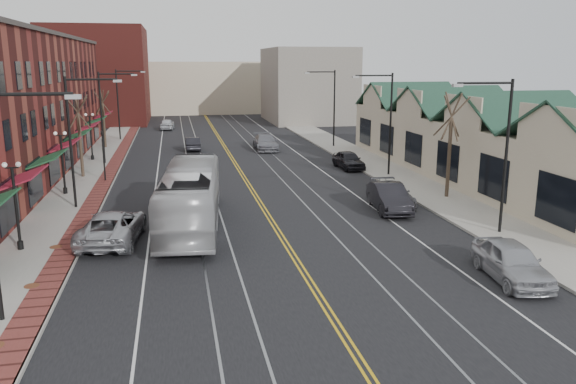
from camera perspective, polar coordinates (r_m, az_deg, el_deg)
name	(u,v)px	position (r m, az deg, el deg)	size (l,w,h in m)	color
ground	(319,297)	(22.40, 3.15, -10.57)	(160.00, 160.00, 0.00)	black
sidewalk_left	(78,194)	(41.37, -20.56, -0.19)	(4.00, 120.00, 0.15)	gray
sidewalk_right	(404,180)	(44.32, 11.71, 1.22)	(4.00, 120.00, 0.15)	gray
building_right	(477,149)	(46.61, 18.65, 4.16)	(8.00, 36.00, 4.60)	#C1AF95
backdrop_left	(99,75)	(90.49, -18.66, 11.17)	(14.00, 18.00, 14.00)	maroon
backdrop_mid	(202,87)	(105.06, -8.75, 10.50)	(22.00, 14.00, 9.00)	#C1AF95
backdrop_right	(307,85)	(87.29, 1.98, 10.80)	(12.00, 16.00, 11.00)	slate
streetlight_l_0	(0,183)	(21.03, -27.20, 0.79)	(3.33, 0.25, 8.00)	black
streetlight_l_1	(77,129)	(36.51, -20.64, 6.04)	(3.33, 0.25, 8.00)	black
streetlight_l_2	(106,108)	(52.30, -17.98, 8.12)	(3.33, 0.25, 8.00)	black
streetlight_l_3	(122,97)	(68.19, -16.55, 9.23)	(3.33, 0.25, 8.00)	black
streetlight_r_0	(499,141)	(30.80, 20.69, 4.87)	(3.33, 0.25, 8.00)	black
streetlight_r_1	(385,113)	(45.07, 9.87, 7.87)	(3.33, 0.25, 8.00)	black
streetlight_r_2	(330,100)	(60.22, 4.31, 9.29)	(3.33, 0.25, 8.00)	black
lamppost_l_1	(16,208)	(29.62, -25.88, -1.48)	(0.84, 0.28, 4.27)	black
lamppost_l_2	(63,164)	(41.10, -21.90, 2.65)	(0.84, 0.28, 4.27)	black
lamppost_l_3	(91,138)	(54.78, -19.38, 5.24)	(0.84, 0.28, 4.27)	black
tree_left_near	(80,134)	(46.72, -20.41, 5.55)	(1.78, 1.37, 6.48)	#382B21
tree_left_far	(104,117)	(62.51, -18.23, 7.21)	(1.66, 1.28, 6.02)	#382B21
tree_right_mid	(450,143)	(38.57, 16.12, 4.79)	(1.90, 1.46, 6.93)	#382B21
manhole_mid	(32,286)	(25.18, -24.59, -8.66)	(0.60, 0.60, 0.02)	#592D19
manhole_far	(56,247)	(29.79, -22.50, -5.17)	(0.60, 0.60, 0.02)	#592D19
traffic_signal	(103,152)	(44.65, -18.26, 3.89)	(0.18, 0.15, 3.80)	black
transit_bus	(191,197)	(31.32, -9.86, -0.53)	(2.87, 12.27, 3.42)	#BDBDBF
parked_suv	(112,227)	(29.89, -17.42, -3.37)	(2.73, 5.91, 1.64)	#ABADB3
parked_car_a	(511,261)	(25.48, 21.76, -6.56)	(1.94, 4.82, 1.64)	#A6A7AD
parked_car_b	(389,197)	(35.04, 10.22, -0.55)	(1.78, 5.10, 1.68)	black
parked_car_c	(393,194)	(36.78, 10.59, -0.17)	(1.91, 4.71, 1.37)	#57575D
parked_car_d	(349,160)	(48.52, 6.17, 3.25)	(1.78, 4.43, 1.51)	black
distant_car_left	(193,144)	(59.24, -9.66, 4.86)	(1.45, 4.16, 1.37)	black
distant_car_right	(265,142)	(58.65, -2.30, 5.07)	(2.25, 5.53, 1.61)	slate
distant_car_far	(167,124)	(78.36, -12.18, 6.76)	(1.74, 4.33, 1.48)	silver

